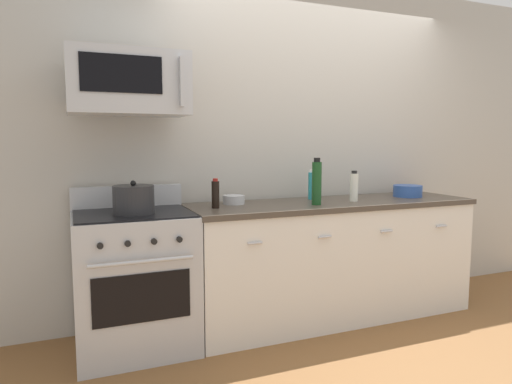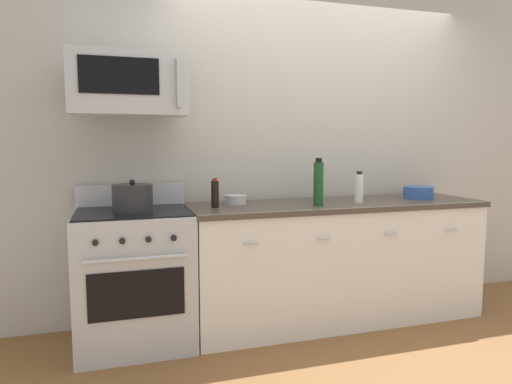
{
  "view_description": "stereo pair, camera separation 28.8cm",
  "coord_description": "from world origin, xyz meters",
  "px_view_note": "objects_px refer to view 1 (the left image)",
  "views": [
    {
      "loc": [
        -1.88,
        -3.02,
        1.38
      ],
      "look_at": [
        -0.67,
        -0.05,
        1.02
      ],
      "focal_mm": 32.02,
      "sensor_mm": 36.0,
      "label": 1
    },
    {
      "loc": [
        -1.61,
        -3.12,
        1.38
      ],
      "look_at": [
        -0.67,
        -0.05,
        1.02
      ],
      "focal_mm": 32.02,
      "sensor_mm": 36.0,
      "label": 2
    }
  ],
  "objects_px": {
    "range_oven": "(135,280)",
    "bottle_wine_green": "(317,183)",
    "bowl_steel_prep": "(234,199)",
    "stockpot": "(134,199)",
    "bowl_blue_mixing": "(408,191)",
    "bottle_soy_sauce_dark": "(215,194)",
    "microwave": "(128,83)",
    "bottle_vinegar_white": "(354,187)",
    "bottle_dish_soap": "(312,185)",
    "bowl_red_small": "(413,191)"
  },
  "relations": [
    {
      "from": "range_oven",
      "to": "bottle_wine_green",
      "type": "bearing_deg",
      "value": -5.72
    },
    {
      "from": "bowl_steel_prep",
      "to": "stockpot",
      "type": "height_order",
      "value": "stockpot"
    },
    {
      "from": "bowl_blue_mixing",
      "to": "bowl_steel_prep",
      "type": "bearing_deg",
      "value": 175.37
    },
    {
      "from": "range_oven",
      "to": "bowl_blue_mixing",
      "type": "distance_m",
      "value": 2.3
    },
    {
      "from": "bottle_wine_green",
      "to": "bottle_soy_sauce_dark",
      "type": "bearing_deg",
      "value": 170.94
    },
    {
      "from": "microwave",
      "to": "bottle_soy_sauce_dark",
      "type": "relative_size",
      "value": 3.61
    },
    {
      "from": "bottle_vinegar_white",
      "to": "bowl_blue_mixing",
      "type": "relative_size",
      "value": 1.0
    },
    {
      "from": "bowl_blue_mixing",
      "to": "range_oven",
      "type": "bearing_deg",
      "value": -179.59
    },
    {
      "from": "microwave",
      "to": "bowl_steel_prep",
      "type": "height_order",
      "value": "microwave"
    },
    {
      "from": "bowl_blue_mixing",
      "to": "bottle_wine_green",
      "type": "bearing_deg",
      "value": -171.37
    },
    {
      "from": "microwave",
      "to": "bottle_vinegar_white",
      "type": "distance_m",
      "value": 1.81
    },
    {
      "from": "range_oven",
      "to": "microwave",
      "type": "height_order",
      "value": "microwave"
    },
    {
      "from": "bottle_soy_sauce_dark",
      "to": "bottle_dish_soap",
      "type": "relative_size",
      "value": 0.87
    },
    {
      "from": "bowl_red_small",
      "to": "microwave",
      "type": "bearing_deg",
      "value": -176.85
    },
    {
      "from": "bowl_steel_prep",
      "to": "bowl_red_small",
      "type": "height_order",
      "value": "bowl_steel_prep"
    },
    {
      "from": "range_oven",
      "to": "bowl_steel_prep",
      "type": "distance_m",
      "value": 0.9
    },
    {
      "from": "bottle_vinegar_white",
      "to": "bowl_steel_prep",
      "type": "bearing_deg",
      "value": 167.78
    },
    {
      "from": "bottle_vinegar_white",
      "to": "stockpot",
      "type": "bearing_deg",
      "value": 179.74
    },
    {
      "from": "bottle_soy_sauce_dark",
      "to": "bowl_steel_prep",
      "type": "height_order",
      "value": "bottle_soy_sauce_dark"
    },
    {
      "from": "bottle_wine_green",
      "to": "bowl_blue_mixing",
      "type": "height_order",
      "value": "bottle_wine_green"
    },
    {
      "from": "bottle_wine_green",
      "to": "bowl_steel_prep",
      "type": "xyz_separation_m",
      "value": [
        -0.55,
        0.27,
        -0.13
      ]
    },
    {
      "from": "bottle_soy_sauce_dark",
      "to": "bowl_blue_mixing",
      "type": "xyz_separation_m",
      "value": [
        1.69,
        0.03,
        -0.05
      ]
    },
    {
      "from": "range_oven",
      "to": "bottle_vinegar_white",
      "type": "bearing_deg",
      "value": -2.1
    },
    {
      "from": "bottle_soy_sauce_dark",
      "to": "bottle_dish_soap",
      "type": "distance_m",
      "value": 0.87
    },
    {
      "from": "range_oven",
      "to": "bowl_blue_mixing",
      "type": "relative_size",
      "value": 4.53
    },
    {
      "from": "bottle_dish_soap",
      "to": "bowl_steel_prep",
      "type": "bearing_deg",
      "value": -177.86
    },
    {
      "from": "bottle_soy_sauce_dark",
      "to": "bowl_steel_prep",
      "type": "xyz_separation_m",
      "value": [
        0.19,
        0.15,
        -0.06
      ]
    },
    {
      "from": "bottle_soy_sauce_dark",
      "to": "bottle_vinegar_white",
      "type": "bearing_deg",
      "value": -2.52
    },
    {
      "from": "microwave",
      "to": "bottle_wine_green",
      "type": "xyz_separation_m",
      "value": [
        1.29,
        -0.17,
        -0.67
      ]
    },
    {
      "from": "range_oven",
      "to": "bottle_dish_soap",
      "type": "height_order",
      "value": "bottle_dish_soap"
    },
    {
      "from": "range_oven",
      "to": "bottle_dish_soap",
      "type": "xyz_separation_m",
      "value": [
        1.41,
        0.16,
        0.56
      ]
    },
    {
      "from": "bottle_wine_green",
      "to": "stockpot",
      "type": "distance_m",
      "value": 1.3
    },
    {
      "from": "microwave",
      "to": "bottle_wine_green",
      "type": "bearing_deg",
      "value": -7.68
    },
    {
      "from": "bottle_wine_green",
      "to": "stockpot",
      "type": "relative_size",
      "value": 1.32
    },
    {
      "from": "bottle_wine_green",
      "to": "bowl_red_small",
      "type": "distance_m",
      "value": 1.2
    },
    {
      "from": "bowl_steel_prep",
      "to": "stockpot",
      "type": "xyz_separation_m",
      "value": [
        -0.74,
        -0.19,
        0.06
      ]
    },
    {
      "from": "bottle_wine_green",
      "to": "bottle_soy_sauce_dark",
      "type": "distance_m",
      "value": 0.75
    },
    {
      "from": "microwave",
      "to": "bottle_vinegar_white",
      "type": "xyz_separation_m",
      "value": [
        1.66,
        -0.11,
        -0.72
      ]
    },
    {
      "from": "range_oven",
      "to": "bottle_wine_green",
      "type": "relative_size",
      "value": 3.11
    },
    {
      "from": "bottle_dish_soap",
      "to": "stockpot",
      "type": "distance_m",
      "value": 1.43
    },
    {
      "from": "microwave",
      "to": "bowl_blue_mixing",
      "type": "xyz_separation_m",
      "value": [
        2.25,
        -0.03,
        -0.78
      ]
    },
    {
      "from": "bottle_soy_sauce_dark",
      "to": "bottle_wine_green",
      "type": "bearing_deg",
      "value": -9.06
    },
    {
      "from": "bowl_blue_mixing",
      "to": "stockpot",
      "type": "height_order",
      "value": "stockpot"
    },
    {
      "from": "bowl_blue_mixing",
      "to": "bottle_dish_soap",
      "type": "bearing_deg",
      "value": 170.02
    },
    {
      "from": "range_oven",
      "to": "bottle_soy_sauce_dark",
      "type": "distance_m",
      "value": 0.78
    },
    {
      "from": "bottle_soy_sauce_dark",
      "to": "stockpot",
      "type": "relative_size",
      "value": 0.79
    },
    {
      "from": "microwave",
      "to": "bottle_vinegar_white",
      "type": "relative_size",
      "value": 3.15
    },
    {
      "from": "stockpot",
      "to": "bottle_wine_green",
      "type": "bearing_deg",
      "value": -3.37
    },
    {
      "from": "bottle_wine_green",
      "to": "bottle_dish_soap",
      "type": "xyz_separation_m",
      "value": [
        0.12,
        0.29,
        -0.05
      ]
    },
    {
      "from": "range_oven",
      "to": "bottle_vinegar_white",
      "type": "distance_m",
      "value": 1.76
    }
  ]
}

